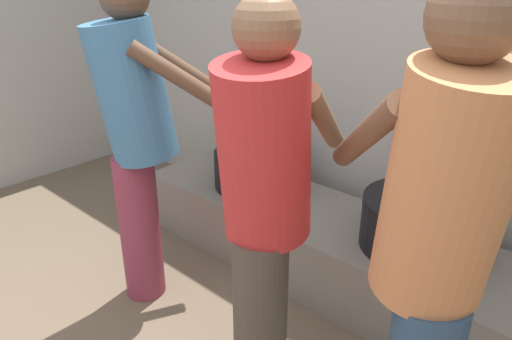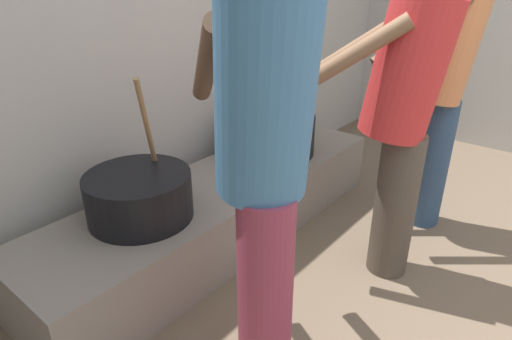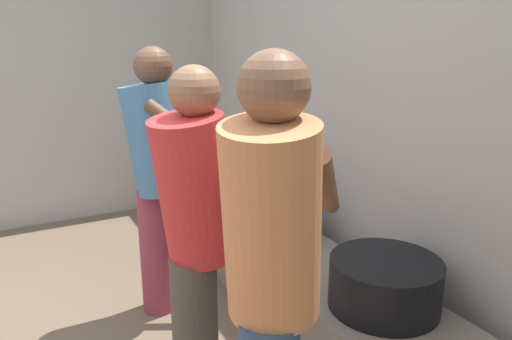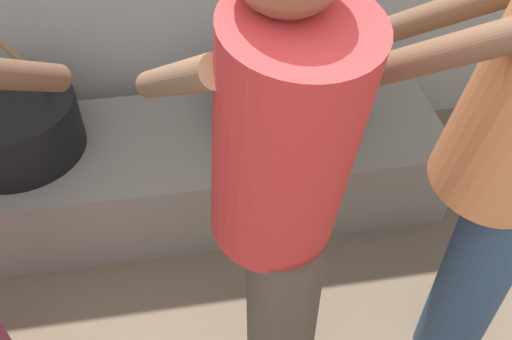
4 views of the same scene
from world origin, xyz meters
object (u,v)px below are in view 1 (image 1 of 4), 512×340
cook_in_red_shirt (264,199)px  cook_in_orange_shirt (436,248)px  cook_in_blue_shirt (136,128)px  cooking_pot_main (255,168)px  cooking_pot_secondary (419,224)px

cook_in_red_shirt → cook_in_orange_shirt: (0.58, 0.02, 0.05)m
cook_in_blue_shirt → cook_in_red_shirt: size_ratio=1.03×
cooking_pot_main → cook_in_blue_shirt: size_ratio=0.42×
cook_in_red_shirt → cooking_pot_secondary: bearing=77.3°
cook_in_blue_shirt → cook_in_red_shirt: 0.87m
cook_in_red_shirt → cook_in_orange_shirt: bearing=2.3°
cooking_pot_main → cook_in_blue_shirt: (-0.04, -0.76, 0.43)m
cooking_pot_secondary → cook_in_red_shirt: (-0.20, -0.87, 0.39)m
cooking_pot_secondary → cook_in_blue_shirt: bearing=-143.9°
cook_in_orange_shirt → cook_in_blue_shirt: bearing=177.1°
cooking_pot_main → cook_in_blue_shirt: 0.88m
cooking_pot_secondary → cook_in_orange_shirt: size_ratio=0.33×
cook_in_blue_shirt → cook_in_red_shirt: bearing=-6.4°
cooking_pot_main → cook_in_red_shirt: 1.26m
cooking_pot_secondary → cook_in_red_shirt: cook_in_red_shirt is taller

